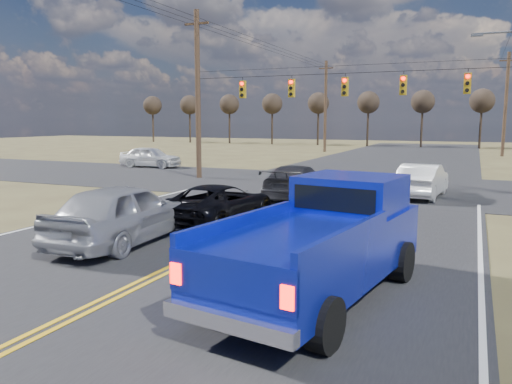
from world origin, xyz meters
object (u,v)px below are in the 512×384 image
at_px(silver_suv, 123,213).
at_px(dgrey_car_queue, 296,181).
at_px(white_car_queue, 422,180).
at_px(pickup_truck, 323,242).
at_px(black_suv, 219,204).
at_px(cross_car_west, 150,157).

xyz_separation_m(silver_suv, dgrey_car_queue, (1.78, 10.07, -0.14)).
bearing_deg(dgrey_car_queue, white_car_queue, -157.19).
distance_m(pickup_truck, white_car_queue, 14.66).
relative_size(silver_suv, white_car_queue, 1.11).
distance_m(black_suv, dgrey_car_queue, 6.47).
relative_size(pickup_truck, dgrey_car_queue, 1.24).
height_order(pickup_truck, cross_car_west, pickup_truck).
bearing_deg(dgrey_car_queue, black_suv, 81.20).
xyz_separation_m(white_car_queue, cross_car_west, (-20.22, 7.06, 0.02)).
relative_size(silver_suv, black_suv, 1.07).
height_order(silver_suv, white_car_queue, silver_suv).
distance_m(silver_suv, cross_car_west, 23.74).
bearing_deg(white_car_queue, black_suv, 62.13).
xyz_separation_m(pickup_truck, black_suv, (-5.32, 5.59, -0.45)).
bearing_deg(silver_suv, white_car_queue, -121.62).
relative_size(white_car_queue, cross_car_west, 1.01).
distance_m(pickup_truck, dgrey_car_queue, 12.93).
height_order(pickup_truck, dgrey_car_queue, pickup_truck).
height_order(black_suv, dgrey_car_queue, dgrey_car_queue).
bearing_deg(black_suv, silver_suv, 75.03).
bearing_deg(pickup_truck, cross_car_west, 140.94).
bearing_deg(white_car_queue, silver_suv, 65.96).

